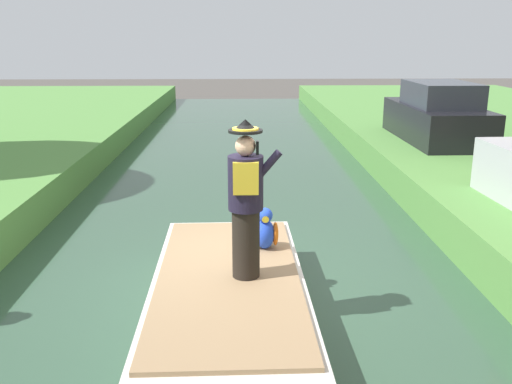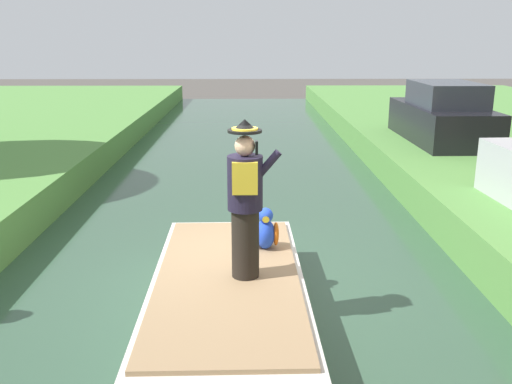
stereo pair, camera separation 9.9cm
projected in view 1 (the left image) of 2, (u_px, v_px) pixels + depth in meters
name	position (u px, v px, depth m)	size (l,w,h in m)	color
ground_plane	(230.00, 300.00, 7.52)	(80.00, 80.00, 0.00)	#4C4742
canal_water	(230.00, 296.00, 7.51)	(6.77, 48.00, 0.10)	#33513D
boat	(229.00, 299.00, 6.65)	(1.86, 4.23, 0.61)	silver
person_pirate	(246.00, 201.00, 6.31)	(0.61, 0.42, 1.85)	black
parrot_plush	(265.00, 231.00, 7.34)	(0.36, 0.35, 0.57)	blue
parked_car_dark	(437.00, 116.00, 14.35)	(1.75, 4.02, 1.50)	black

